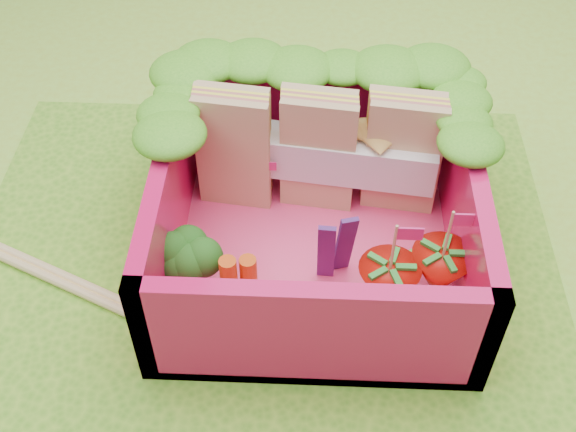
% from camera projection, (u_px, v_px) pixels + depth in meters
% --- Properties ---
extents(ground, '(14.00, 14.00, 0.00)m').
position_uv_depth(ground, '(258.00, 304.00, 3.05)').
color(ground, '#9CC136').
rests_on(ground, ground).
extents(placemat, '(2.60, 2.60, 0.03)m').
position_uv_depth(placemat, '(258.00, 302.00, 3.04)').
color(placemat, '#59A224').
rests_on(placemat, ground).
extents(bento_floor, '(1.30, 1.30, 0.05)m').
position_uv_depth(bento_floor, '(315.00, 252.00, 3.18)').
color(bento_floor, '#F33E77').
rests_on(bento_floor, placemat).
extents(bento_box, '(1.30, 1.30, 0.55)m').
position_uv_depth(bento_box, '(316.00, 213.00, 3.00)').
color(bento_box, '#DA1254').
rests_on(bento_box, placemat).
extents(lettuce_ruffle, '(1.43, 0.77, 0.11)m').
position_uv_depth(lettuce_ruffle, '(320.00, 83.00, 3.06)').
color(lettuce_ruffle, '#3A981B').
rests_on(lettuce_ruffle, bento_box).
extents(sandwich_stack, '(1.08, 0.30, 0.58)m').
position_uv_depth(sandwich_stack, '(319.00, 151.00, 3.18)').
color(sandwich_stack, tan).
rests_on(sandwich_stack, bento_floor).
extents(broccoli, '(0.32, 0.32, 0.27)m').
position_uv_depth(broccoli, '(187.00, 267.00, 2.84)').
color(broccoli, '#69A14E').
rests_on(broccoli, bento_floor).
extents(carrot_sticks, '(0.14, 0.11, 0.29)m').
position_uv_depth(carrot_sticks, '(239.00, 282.00, 2.86)').
color(carrot_sticks, '#D95112').
rests_on(carrot_sticks, bento_floor).
extents(purple_wedges, '(0.15, 0.08, 0.38)m').
position_uv_depth(purple_wedges, '(336.00, 248.00, 2.91)').
color(purple_wedges, '#451B61').
rests_on(purple_wedges, bento_floor).
extents(strawberry_left, '(0.25, 0.25, 0.49)m').
position_uv_depth(strawberry_left, '(387.00, 287.00, 2.85)').
color(strawberry_left, red).
rests_on(strawberry_left, bento_floor).
extents(strawberry_right, '(0.25, 0.25, 0.49)m').
position_uv_depth(strawberry_right, '(439.00, 273.00, 2.90)').
color(strawberry_right, red).
rests_on(strawberry_right, bento_floor).
extents(snap_peas, '(0.31, 0.52, 0.05)m').
position_uv_depth(snap_peas, '(434.00, 278.00, 3.01)').
color(snap_peas, '#55BC3B').
rests_on(snap_peas, bento_floor).
extents(chopsticks, '(2.00, 0.93, 0.04)m').
position_uv_depth(chopsticks, '(22.00, 261.00, 3.15)').
color(chopsticks, '#E2C87C').
rests_on(chopsticks, placemat).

